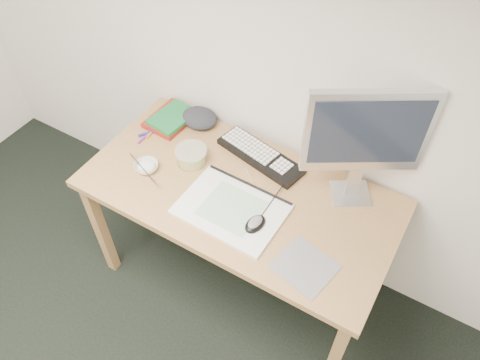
{
  "coord_description": "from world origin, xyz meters",
  "views": [
    {
      "loc": [
        0.91,
        0.29,
        2.33
      ],
      "look_at": [
        0.24,
        1.43,
        0.83
      ],
      "focal_mm": 35.0,
      "sensor_mm": 36.0,
      "label": 1
    }
  ],
  "objects_px": {
    "desk": "(239,203)",
    "rice_bowl": "(147,167)",
    "keyboard": "(260,156)",
    "sketchpad": "(231,209)",
    "monitor": "(366,135)"
  },
  "relations": [
    {
      "from": "desk",
      "to": "sketchpad",
      "type": "xyz_separation_m",
      "value": [
        0.03,
        -0.1,
        0.09
      ]
    },
    {
      "from": "keyboard",
      "to": "monitor",
      "type": "bearing_deg",
      "value": 13.28
    },
    {
      "from": "keyboard",
      "to": "rice_bowl",
      "type": "relative_size",
      "value": 4.03
    },
    {
      "from": "keyboard",
      "to": "desk",
      "type": "bearing_deg",
      "value": -73.28
    },
    {
      "from": "sketchpad",
      "to": "keyboard",
      "type": "distance_m",
      "value": 0.34
    },
    {
      "from": "desk",
      "to": "keyboard",
      "type": "height_order",
      "value": "keyboard"
    },
    {
      "from": "desk",
      "to": "sketchpad",
      "type": "height_order",
      "value": "sketchpad"
    },
    {
      "from": "sketchpad",
      "to": "keyboard",
      "type": "bearing_deg",
      "value": 98.97
    },
    {
      "from": "desk",
      "to": "monitor",
      "type": "xyz_separation_m",
      "value": [
        0.43,
        0.24,
        0.43
      ]
    },
    {
      "from": "sketchpad",
      "to": "monitor",
      "type": "bearing_deg",
      "value": 41.68
    },
    {
      "from": "desk",
      "to": "rice_bowl",
      "type": "bearing_deg",
      "value": -166.59
    },
    {
      "from": "rice_bowl",
      "to": "keyboard",
      "type": "bearing_deg",
      "value": 38.72
    },
    {
      "from": "keyboard",
      "to": "monitor",
      "type": "xyz_separation_m",
      "value": [
        0.45,
        0.01,
        0.34
      ]
    },
    {
      "from": "desk",
      "to": "monitor",
      "type": "bearing_deg",
      "value": 28.83
    },
    {
      "from": "desk",
      "to": "rice_bowl",
      "type": "relative_size",
      "value": 12.89
    }
  ]
}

